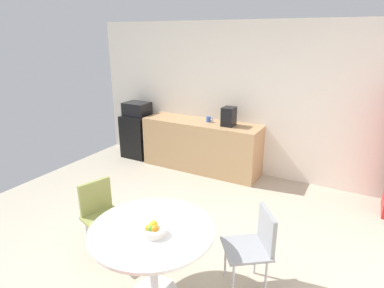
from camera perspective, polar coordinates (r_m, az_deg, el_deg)
ground_plane at (r=3.77m, az=-8.37°, el=-20.52°), size 6.00×6.00×0.00m
wall_back at (r=5.68m, az=9.57°, el=7.73°), size 6.00×0.10×2.60m
counter_block at (r=5.85m, az=1.61°, el=-0.30°), size 2.16×0.60×0.90m
mini_fridge at (r=6.61m, az=-9.47°, el=1.46°), size 0.54×0.54×0.85m
microwave at (r=6.46m, az=-9.74°, el=6.14°), size 0.48×0.38×0.26m
round_table at (r=3.06m, az=-7.02°, el=-16.71°), size 1.12×1.12×0.74m
chair_gray at (r=3.25m, az=11.37°, el=-16.43°), size 0.59×0.59×0.83m
chair_olive at (r=3.82m, az=-15.94°, el=-10.98°), size 0.53×0.53×0.83m
fruit_bowl at (r=2.87m, az=-6.91°, el=-14.84°), size 0.20×0.20×0.13m
mug_white at (r=5.71m, az=2.95°, el=4.42°), size 0.13×0.08×0.09m
coffee_maker at (r=5.47m, az=6.53°, el=4.87°), size 0.20×0.24×0.32m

